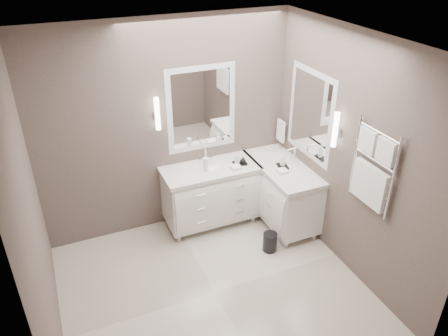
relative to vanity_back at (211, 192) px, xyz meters
name	(u,v)px	position (x,y,z in m)	size (l,w,h in m)	color
floor	(215,292)	(-0.45, -1.23, -0.49)	(3.20, 3.00, 0.01)	beige
ceiling	(211,45)	(-0.45, -1.23, 2.22)	(3.20, 3.00, 0.01)	white
wall_back	(167,129)	(-0.45, 0.28, 0.86)	(3.20, 0.01, 2.70)	#564945
wall_front	(297,297)	(-0.45, -2.73, 0.86)	(3.20, 0.01, 2.70)	#564945
wall_left	(33,229)	(-2.06, -1.23, 0.86)	(0.01, 3.00, 2.70)	#564945
wall_right	(351,157)	(1.15, -1.23, 0.86)	(0.01, 3.00, 2.70)	#564945
vanity_back	(211,192)	(0.00, 0.00, 0.00)	(1.24, 0.59, 0.97)	white
vanity_right	(281,190)	(0.88, -0.33, 0.00)	(0.59, 1.24, 0.97)	white
mirror_back	(202,109)	(0.00, 0.26, 1.06)	(0.90, 0.02, 1.10)	white
mirror_right	(310,114)	(1.14, -0.43, 1.06)	(0.02, 0.90, 1.10)	white
sconce_back	(157,115)	(-0.58, 0.20, 1.11)	(0.06, 0.06, 0.40)	white
sconce_right	(335,130)	(1.08, -1.01, 1.11)	(0.06, 0.06, 0.40)	white
towel_bar_corner	(281,130)	(1.09, 0.13, 0.63)	(0.03, 0.22, 0.30)	white
towel_ladder	(372,172)	(1.10, -1.63, 0.91)	(0.06, 0.58, 0.90)	white
waste_bin	(270,242)	(0.45, -0.83, -0.36)	(0.18, 0.18, 0.25)	black
amenity_tray_back	(240,163)	(0.38, -0.06, 0.38)	(0.17, 0.13, 0.03)	black
amenity_tray_right	(282,166)	(0.85, -0.35, 0.38)	(0.13, 0.17, 0.03)	black
water_bottle	(206,164)	(-0.08, -0.05, 0.45)	(0.06, 0.06, 0.18)	silver
soap_bottle_a	(237,157)	(0.35, -0.04, 0.46)	(0.07, 0.07, 0.14)	white
soap_bottle_b	(243,160)	(0.41, -0.09, 0.43)	(0.07, 0.07, 0.09)	black
soap_bottle_c	(283,159)	(0.85, -0.35, 0.48)	(0.07, 0.07, 0.17)	white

